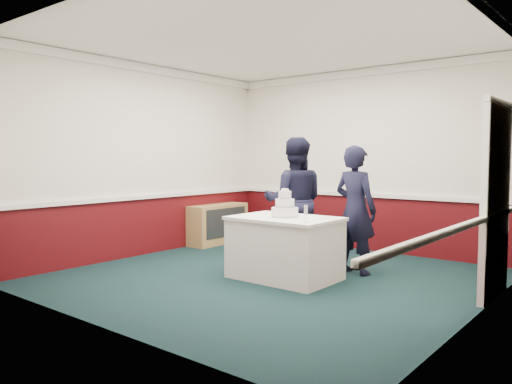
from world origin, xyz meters
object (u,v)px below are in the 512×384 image
Objects in this scene: person_woman at (355,210)px; wedding_cake at (285,208)px; sideboard at (218,224)px; cake_knife at (273,218)px; person_man at (294,201)px; champagne_flute at (306,211)px; cake_table at (285,247)px.

wedding_cake is at bearing 64.35° from person_woman.
cake_knife is (2.41, -1.56, 0.44)m from sideboard.
sideboard is at bearing -1.53° from person_woman.
person_man reaches higher than wedding_cake.
sideboard is 3.42m from champagne_flute.
cake_table is at bearing -29.19° from sideboard.
wedding_cake is 0.57m from champagne_flute.
champagne_flute reaches higher than cake_table.
sideboard is 5.45× the size of cake_knife.
champagne_flute is 0.12× the size of person_woman.
cake_knife is at bearing -98.53° from cake_table.
champagne_flute is 1.10m from person_woman.
cake_knife reaches higher than sideboard.
cake_knife is 1.06m from person_man.
cake_knife is at bearing 171.42° from champagne_flute.
wedding_cake is 0.20× the size of person_man.
person_man is at bearing -15.74° from sideboard.
champagne_flute is 1.39m from person_man.
sideboard is at bearing -51.48° from person_man.
person_man reaches higher than champagne_flute.
cake_table is 1.09m from person_woman.
person_man is (-0.40, 0.79, 0.51)m from cake_table.
champagne_flute is 0.11× the size of person_man.
cake_knife is 0.55m from champagne_flute.
champagne_flute is at bearing -0.83° from cake_knife.
sideboard is 2.85m from wedding_cake.
person_woman is at bearing 67.63° from cake_knife.
person_man is (-0.37, 0.99, 0.12)m from cake_knife.
person_woman is at bearing 86.82° from champagne_flute.
wedding_cake is 0.99m from person_woman.
wedding_cake reaches higher than cake_knife.
cake_table is at bearing -90.00° from wedding_cake.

